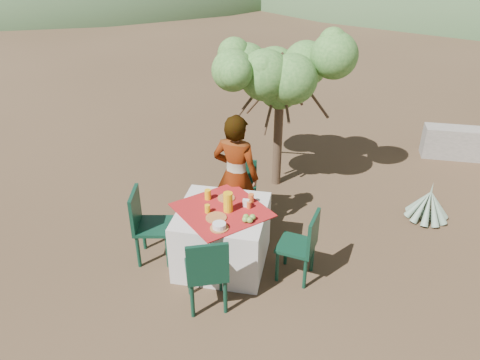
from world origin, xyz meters
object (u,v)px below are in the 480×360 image
(table, at_px, (222,236))
(chair_right, at_px, (303,244))
(chair_left, at_px, (146,222))
(shrub_tree, at_px, (285,80))
(chair_far, at_px, (242,188))
(agave, at_px, (428,205))
(person, at_px, (236,176))
(juice_pitcher, at_px, (228,202))
(chair_near, at_px, (207,271))

(table, distance_m, chair_right, 0.97)
(table, bearing_deg, chair_left, -174.16)
(shrub_tree, bearing_deg, table, -102.20)
(chair_far, height_order, shrub_tree, shrub_tree)
(chair_right, height_order, agave, chair_right)
(agave, bearing_deg, shrub_tree, 162.80)
(person, bearing_deg, chair_left, 50.34)
(chair_far, bearing_deg, shrub_tree, 64.22)
(table, xyz_separation_m, person, (0.03, 0.68, 0.45))
(chair_right, height_order, person, person)
(agave, bearing_deg, person, -162.82)
(juice_pitcher, bearing_deg, table, 168.94)
(chair_far, relative_size, chair_near, 0.91)
(chair_far, height_order, chair_right, chair_right)
(person, relative_size, juice_pitcher, 6.95)
(chair_far, distance_m, shrub_tree, 1.69)
(chair_far, height_order, person, person)
(table, relative_size, juice_pitcher, 5.43)
(chair_near, xyz_separation_m, juice_pitcher, (0.06, 0.78, 0.36))
(chair_left, relative_size, shrub_tree, 0.45)
(chair_near, height_order, chair_left, chair_left)
(chair_left, bearing_deg, chair_far, -51.08)
(shrub_tree, relative_size, agave, 3.32)
(chair_near, bearing_deg, shrub_tree, -119.73)
(juice_pitcher, bearing_deg, chair_near, -94.22)
(table, relative_size, shrub_tree, 0.62)
(chair_near, relative_size, agave, 1.46)
(chair_left, distance_m, shrub_tree, 2.86)
(chair_near, xyz_separation_m, chair_right, (0.94, 0.69, -0.03))
(chair_near, height_order, shrub_tree, shrub_tree)
(person, relative_size, shrub_tree, 0.79)
(person, bearing_deg, chair_right, 150.64)
(chair_left, height_order, juice_pitcher, juice_pitcher)
(chair_left, bearing_deg, table, -94.90)
(chair_near, relative_size, chair_left, 0.99)
(chair_far, bearing_deg, person, -96.68)
(shrub_tree, bearing_deg, chair_right, -77.45)
(chair_right, distance_m, juice_pitcher, 0.97)
(shrub_tree, height_order, agave, shrub_tree)
(chair_far, xyz_separation_m, juice_pitcher, (0.04, -1.04, 0.41))
(chair_right, distance_m, person, 1.27)
(person, xyz_separation_m, shrub_tree, (0.43, 1.45, 0.84))
(table, relative_size, agave, 2.04)
(chair_far, height_order, chair_left, chair_left)
(table, distance_m, person, 0.82)
(chair_right, bearing_deg, chair_near, -42.41)
(shrub_tree, bearing_deg, agave, -17.20)
(chair_far, relative_size, juice_pitcher, 3.53)
(chair_far, bearing_deg, agave, 5.13)
(table, xyz_separation_m, chair_near, (0.02, -0.80, 0.14))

